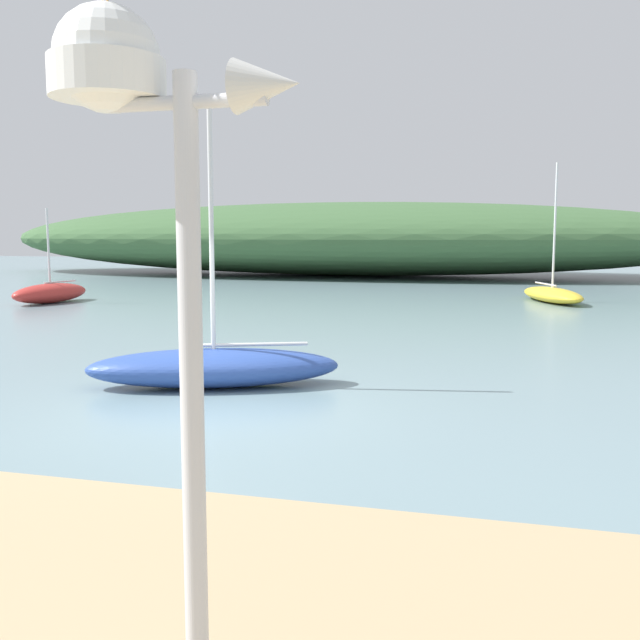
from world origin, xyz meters
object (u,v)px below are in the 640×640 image
(sailboat_centre_water, at_px, (50,293))
(mast_structure, at_px, (134,121))
(sailboat_far_left, at_px, (552,294))
(sailboat_by_sandbar, at_px, (214,367))

(sailboat_centre_water, bearing_deg, mast_structure, -53.49)
(sailboat_far_left, bearing_deg, sailboat_centre_water, -164.40)
(mast_structure, xyz_separation_m, sailboat_far_left, (3.36, 24.42, -2.78))
(sailboat_by_sandbar, height_order, sailboat_centre_water, sailboat_by_sandbar)
(mast_structure, height_order, sailboat_by_sandbar, sailboat_by_sandbar)
(mast_structure, bearing_deg, sailboat_far_left, 82.17)
(sailboat_by_sandbar, relative_size, sailboat_centre_water, 1.30)
(sailboat_by_sandbar, bearing_deg, sailboat_far_left, 69.67)
(sailboat_centre_water, distance_m, sailboat_far_left, 18.45)
(mast_structure, bearing_deg, sailboat_centre_water, 126.51)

